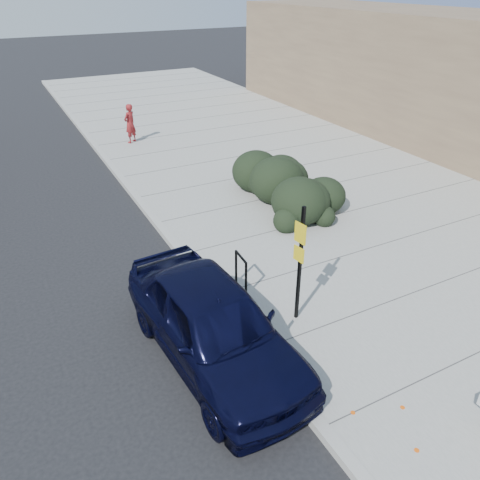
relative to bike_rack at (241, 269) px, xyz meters
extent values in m
plane|color=black|center=(-0.60, -1.95, -0.68)|extent=(120.00, 120.00, 0.00)
cube|color=gray|center=(5.00, 3.05, -0.61)|extent=(11.20, 50.00, 0.15)
cube|color=#9E9E99|center=(-0.60, 3.05, -0.60)|extent=(0.22, 50.00, 0.17)
cylinder|color=black|center=(-0.02, -0.28, -0.10)|extent=(0.06, 0.06, 0.86)
cylinder|color=black|center=(0.02, 0.28, -0.10)|extent=(0.06, 0.06, 0.86)
cylinder|color=black|center=(0.00, 0.00, 0.32)|extent=(0.10, 0.55, 0.06)
cube|color=black|center=(0.55, -1.44, 0.75)|extent=(0.07, 0.07, 2.57)
cube|color=yellow|center=(0.50, -1.45, 1.49)|extent=(0.07, 0.30, 0.41)
cube|color=yellow|center=(0.50, -1.45, 1.03)|extent=(0.07, 0.28, 0.32)
ellipsoid|color=black|center=(3.40, 3.73, 0.26)|extent=(2.94, 4.56, 1.58)
imported|color=black|center=(-1.40, -1.56, 0.13)|extent=(2.27, 4.92, 1.63)
imported|color=maroon|center=(0.90, 11.81, 0.28)|extent=(0.71, 0.66, 1.63)
camera|label=1|loc=(-4.10, -7.77, 5.72)|focal=35.00mm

